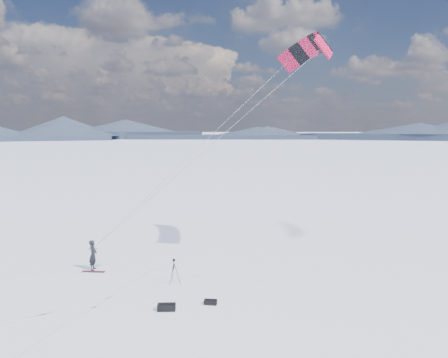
{
  "coord_description": "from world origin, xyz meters",
  "views": [
    {
      "loc": [
        4.87,
        -21.68,
        8.6
      ],
      "look_at": [
        4.84,
        5.58,
        5.4
      ],
      "focal_mm": 35.0,
      "sensor_mm": 36.0,
      "label": 1
    }
  ],
  "objects_px": {
    "snowboard": "(93,272)",
    "tripod": "(174,268)",
    "snowkiter": "(94,270)",
    "gear_bag_a": "(167,307)",
    "gear_bag_b": "(211,302)"
  },
  "relations": [
    {
      "from": "gear_bag_a",
      "to": "snowboard",
      "type": "bearing_deg",
      "value": 130.91
    },
    {
      "from": "snowkiter",
      "to": "gear_bag_a",
      "type": "bearing_deg",
      "value": -139.77
    },
    {
      "from": "gear_bag_a",
      "to": "gear_bag_b",
      "type": "bearing_deg",
      "value": 17.32
    },
    {
      "from": "snowkiter",
      "to": "snowboard",
      "type": "bearing_deg",
      "value": -165.1
    },
    {
      "from": "gear_bag_b",
      "to": "snowboard",
      "type": "bearing_deg",
      "value": 154.16
    },
    {
      "from": "snowkiter",
      "to": "gear_bag_b",
      "type": "distance_m",
      "value": 9.0
    },
    {
      "from": "snowboard",
      "to": "tripod",
      "type": "height_order",
      "value": "tripod"
    },
    {
      "from": "tripod",
      "to": "gear_bag_b",
      "type": "relative_size",
      "value": 2.14
    },
    {
      "from": "snowboard",
      "to": "tripod",
      "type": "relative_size",
      "value": 0.98
    },
    {
      "from": "tripod",
      "to": "gear_bag_a",
      "type": "distance_m",
      "value": 3.63
    },
    {
      "from": "snowkiter",
      "to": "snowboard",
      "type": "height_order",
      "value": "snowkiter"
    },
    {
      "from": "snowboard",
      "to": "gear_bag_a",
      "type": "xyz_separation_m",
      "value": [
        5.12,
        -5.54,
        0.15
      ]
    },
    {
      "from": "snowkiter",
      "to": "gear_bag_b",
      "type": "bearing_deg",
      "value": -126.79
    },
    {
      "from": "snowboard",
      "to": "tripod",
      "type": "xyz_separation_m",
      "value": [
        5.08,
        -1.99,
        0.89
      ]
    },
    {
      "from": "snowboard",
      "to": "gear_bag_b",
      "type": "xyz_separation_m",
      "value": [
        7.18,
        -4.83,
        0.11
      ]
    }
  ]
}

